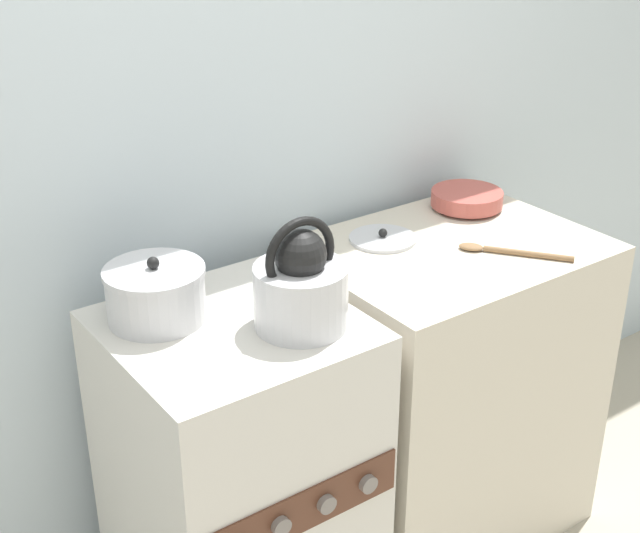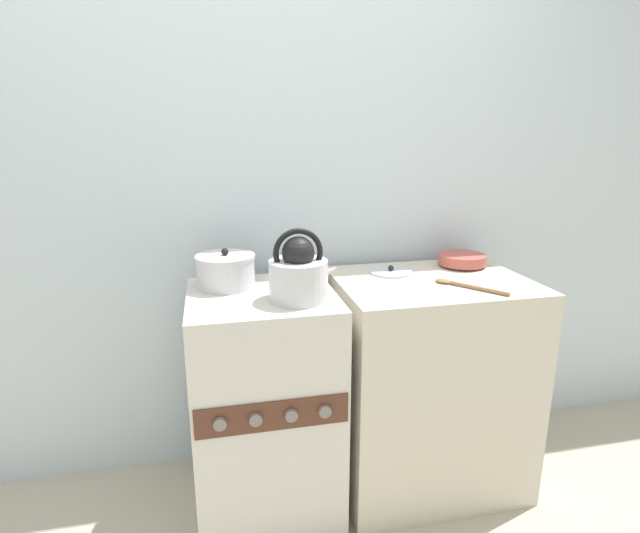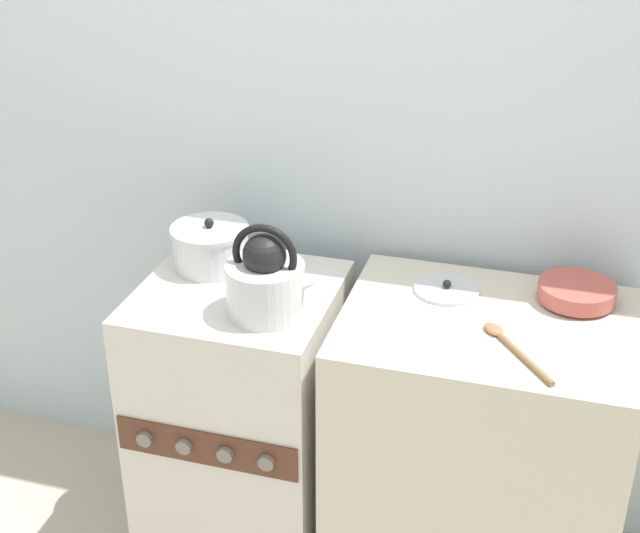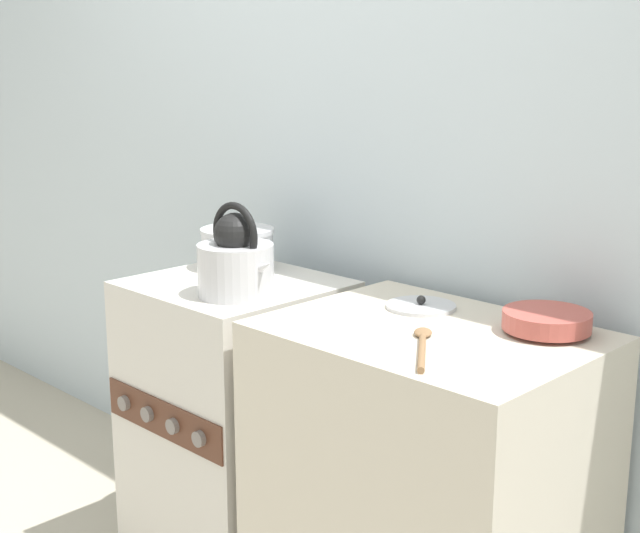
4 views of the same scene
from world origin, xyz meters
TOP-DOWN VIEW (x-y plane):
  - wall_back at (0.00, 0.66)m, footprint 7.00×0.06m
  - stove at (-0.00, 0.27)m, footprint 0.55×0.56m
  - counter at (0.70, 0.30)m, footprint 0.78×0.59m
  - kettle at (0.13, 0.17)m, footprint 0.26×0.21m
  - cooking_pot at (-0.12, 0.39)m, footprint 0.23×0.23m
  - enamel_bowl at (0.91, 0.46)m, footprint 0.21×0.21m
  - loose_pot_lid at (0.57, 0.43)m, footprint 0.18×0.18m
  - wooden_spoon at (0.77, 0.18)m, footprint 0.20×0.25m

SIDE VIEW (x-z plane):
  - stove at x=0.00m, z-range 0.00..0.92m
  - counter at x=0.70m, z-range 0.00..0.92m
  - loose_pot_lid at x=0.57m, z-range 0.91..0.94m
  - wooden_spoon at x=0.77m, z-range 0.92..0.93m
  - enamel_bowl at x=0.91m, z-range 0.92..0.98m
  - cooking_pot at x=-0.12m, z-range 0.90..1.06m
  - kettle at x=0.13m, z-range 0.88..1.15m
  - wall_back at x=0.00m, z-range 0.00..2.50m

